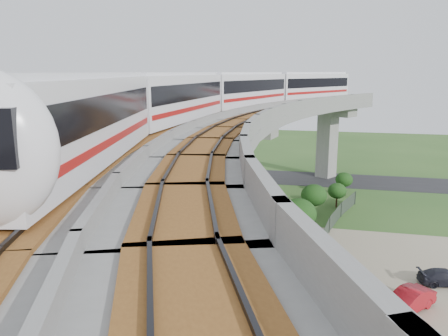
{
  "coord_description": "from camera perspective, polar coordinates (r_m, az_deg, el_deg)",
  "views": [
    {
      "loc": [
        8.41,
        -28.12,
        14.07
      ],
      "look_at": [
        1.82,
        0.92,
        7.5
      ],
      "focal_mm": 35.0,
      "sensor_mm": 36.0,
      "label": 1
    }
  ],
  "objects": [
    {
      "name": "tree_1",
      "position": [
        47.61,
        14.55,
        -2.91
      ],
      "size": [
        1.95,
        1.95,
        2.63
      ],
      "color": "#382314",
      "rests_on": "ground"
    },
    {
      "name": "viaduct",
      "position": [
        28.93,
        3.52,
        2.43
      ],
      "size": [
        19.58,
        73.98,
        11.4
      ],
      "color": "#99968E",
      "rests_on": "ground"
    },
    {
      "name": "tree_3",
      "position": [
        37.99,
        9.69,
        -5.92
      ],
      "size": [
        3.1,
        3.1,
        3.54
      ],
      "color": "#382314",
      "rests_on": "ground"
    },
    {
      "name": "fence",
      "position": [
        31.14,
        14.4,
        -13.3
      ],
      "size": [
        3.87,
        38.73,
        1.5
      ],
      "color": "#2D382D",
      "rests_on": "ground"
    },
    {
      "name": "asphalt_road",
      "position": [
        60.38,
        4.43,
        -1.06
      ],
      "size": [
        60.0,
        8.0,
        0.03
      ],
      "primitive_type": "cube",
      "color": "#232326",
      "rests_on": "ground"
    },
    {
      "name": "car_red",
      "position": [
        29.42,
        22.88,
        -15.65
      ],
      "size": [
        3.71,
        3.88,
        1.31
      ],
      "primitive_type": "imported",
      "rotation": [
        0.0,
        0.0,
        -0.74
      ],
      "color": "maroon",
      "rests_on": "dirt_lot"
    },
    {
      "name": "metro_train",
      "position": [
        37.86,
        1.55,
        9.77
      ],
      "size": [
        15.49,
        60.6,
        3.64
      ],
      "color": "white",
      "rests_on": "ground"
    },
    {
      "name": "tree_0",
      "position": [
        52.13,
        15.42,
        -1.48
      ],
      "size": [
        1.96,
        1.96,
        2.78
      ],
      "color": "#382314",
      "rests_on": "ground"
    },
    {
      "name": "car_dark",
      "position": [
        33.75,
        26.95,
        -12.6
      ],
      "size": [
        3.78,
        2.11,
        1.04
      ],
      "primitive_type": "imported",
      "rotation": [
        0.0,
        0.0,
        1.77
      ],
      "color": "black",
      "rests_on": "dirt_lot"
    },
    {
      "name": "tree_4",
      "position": [
        32.87,
        7.7,
        -9.79
      ],
      "size": [
        2.65,
        2.65,
        2.82
      ],
      "color": "#382314",
      "rests_on": "ground"
    },
    {
      "name": "ground",
      "position": [
        32.55,
        -3.57,
        -13.2
      ],
      "size": [
        160.0,
        160.0,
        0.0
      ],
      "primitive_type": "plane",
      "color": "#2C5221",
      "rests_on": "ground"
    },
    {
      "name": "tree_2",
      "position": [
        44.09,
        11.66,
        -3.51
      ],
      "size": [
        2.54,
        2.54,
        3.24
      ],
      "color": "#382314",
      "rests_on": "ground"
    },
    {
      "name": "dirt_lot",
      "position": [
        30.18,
        22.83,
        -16.35
      ],
      "size": [
        18.0,
        26.0,
        0.04
      ],
      "primitive_type": "cube",
      "color": "gray",
      "rests_on": "ground"
    },
    {
      "name": "tree_5",
      "position": [
        26.99,
        7.44,
        -14.61
      ],
      "size": [
        2.82,
        2.82,
        3.04
      ],
      "color": "#382314",
      "rests_on": "ground"
    }
  ]
}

